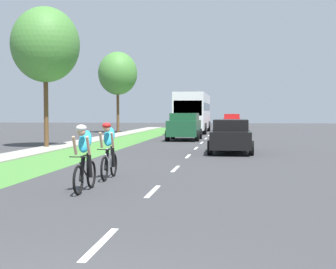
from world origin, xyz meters
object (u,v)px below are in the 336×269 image
object	(u,v)px
sedan_black	(231,136)
bus_white	(193,111)
suv_dark_green	(185,126)
street_tree_near	(45,45)
cyclist_trailing	(109,150)
cyclist_lead	(85,157)
pickup_red	(232,121)
street_tree_far	(118,74)

from	to	relation	value
sedan_black	bus_white	xyz separation A→B (m)	(-3.45, 22.04, 1.21)
suv_dark_green	street_tree_near	xyz separation A→B (m)	(-6.52, -7.92, 4.41)
sedan_black	cyclist_trailing	bearing A→B (deg)	-109.55
bus_white	street_tree_near	world-z (taller)	street_tree_near
cyclist_lead	cyclist_trailing	xyz separation A→B (m)	(0.02, 2.23, 0.00)
cyclist_trailing	suv_dark_green	xyz separation A→B (m)	(0.24, 19.40, 0.14)
cyclist_trailing	cyclist_lead	bearing A→B (deg)	-90.39
cyclist_lead	sedan_black	world-z (taller)	cyclist_lead
pickup_red	street_tree_near	bearing A→B (deg)	-105.18
cyclist_lead	bus_white	bearing A→B (deg)	90.16
cyclist_trailing	bus_white	bearing A→B (deg)	90.20
bus_white	street_tree_near	bearing A→B (deg)	-107.18
street_tree_near	cyclist_trailing	bearing A→B (deg)	-61.33
bus_white	street_tree_far	bearing A→B (deg)	-167.44
sedan_black	suv_dark_green	xyz separation A→B (m)	(-3.09, 10.01, 0.18)
cyclist_lead	sedan_black	xyz separation A→B (m)	(3.35, 11.63, -0.04)
cyclist_lead	street_tree_near	distance (m)	15.75
sedan_black	street_tree_near	bearing A→B (deg)	167.75
sedan_black	suv_dark_green	size ratio (longest dim) A/B	0.91
cyclist_lead	bus_white	size ratio (longest dim) A/B	0.15
cyclist_lead	bus_white	xyz separation A→B (m)	(-0.09, 33.67, 1.17)
sedan_black	suv_dark_green	world-z (taller)	suv_dark_green
cyclist_lead	bus_white	distance (m)	33.69
sedan_black	bus_white	size ratio (longest dim) A/B	0.37
sedan_black	street_tree_near	xyz separation A→B (m)	(-9.61, 2.09, 4.59)
cyclist_lead	sedan_black	bearing A→B (deg)	73.92
sedan_black	street_tree_far	world-z (taller)	street_tree_far
cyclist_trailing	sedan_black	world-z (taller)	cyclist_trailing
pickup_red	sedan_black	bearing A→B (deg)	-90.01
suv_dark_green	bus_white	size ratio (longest dim) A/B	0.41
suv_dark_green	bus_white	xyz separation A→B (m)	(-0.35, 12.03, 1.03)
cyclist_lead	sedan_black	size ratio (longest dim) A/B	0.40
cyclist_lead	suv_dark_green	xyz separation A→B (m)	(0.26, 21.63, 0.14)
bus_white	pickup_red	distance (m)	15.93
cyclist_trailing	pickup_red	distance (m)	47.06
suv_dark_green	sedan_black	bearing A→B (deg)	-72.83
cyclist_trailing	street_tree_far	bearing A→B (deg)	102.73
bus_white	street_tree_far	xyz separation A→B (m)	(-6.66, -1.48, 3.32)
sedan_black	pickup_red	world-z (taller)	pickup_red
street_tree_far	sedan_black	bearing A→B (deg)	-63.83
cyclist_lead	street_tree_near	size ratio (longest dim) A/B	0.23
suv_dark_green	street_tree_near	size ratio (longest dim) A/B	0.64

